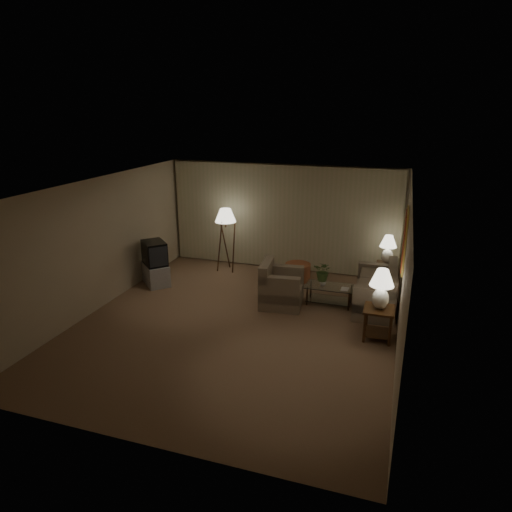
# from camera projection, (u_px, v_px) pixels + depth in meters

# --- Properties ---
(ground) EXTENTS (7.00, 7.00, 0.00)m
(ground) POSITION_uv_depth(u_px,v_px,m) (237.00, 324.00, 8.92)
(ground) COLOR #89604C
(ground) RESTS_ON ground
(room_shell) EXTENTS (6.04, 7.02, 2.72)m
(room_shell) POSITION_uv_depth(u_px,v_px,m) (261.00, 219.00, 9.72)
(room_shell) COLOR beige
(room_shell) RESTS_ON ground
(sofa) EXTENTS (1.69, 0.92, 0.73)m
(sofa) POSITION_uv_depth(u_px,v_px,m) (375.00, 292.00, 9.51)
(sofa) COLOR gray
(sofa) RESTS_ON ground
(armchair) EXTENTS (1.09, 1.05, 0.76)m
(armchair) POSITION_uv_depth(u_px,v_px,m) (282.00, 288.00, 9.66)
(armchair) COLOR gray
(armchair) RESTS_ON ground
(side_table_near) EXTENTS (0.54, 0.54, 0.60)m
(side_table_near) POSITION_uv_depth(u_px,v_px,m) (379.00, 318.00, 8.24)
(side_table_near) COLOR #331C0E
(side_table_near) RESTS_ON ground
(side_table_far) EXTENTS (0.46, 0.38, 0.60)m
(side_table_far) POSITION_uv_depth(u_px,v_px,m) (386.00, 271.00, 10.59)
(side_table_far) COLOR #331C0E
(side_table_far) RESTS_ON ground
(table_lamp_near) EXTENTS (0.43, 0.43, 0.75)m
(table_lamp_near) POSITION_uv_depth(u_px,v_px,m) (382.00, 286.00, 8.04)
(table_lamp_near) COLOR white
(table_lamp_near) RESTS_ON side_table_near
(table_lamp_far) EXTENTS (0.38, 0.38, 0.66)m
(table_lamp_far) POSITION_uv_depth(u_px,v_px,m) (388.00, 247.00, 10.40)
(table_lamp_far) COLOR white
(table_lamp_far) RESTS_ON side_table_far
(coffee_table) EXTENTS (1.02, 0.56, 0.41)m
(coffee_table) POSITION_uv_depth(u_px,v_px,m) (329.00, 292.00, 9.73)
(coffee_table) COLOR silver
(coffee_table) RESTS_ON ground
(tv_cabinet) EXTENTS (1.25, 1.25, 0.50)m
(tv_cabinet) POSITION_uv_depth(u_px,v_px,m) (156.00, 274.00, 10.83)
(tv_cabinet) COLOR #B3B4B6
(tv_cabinet) RESTS_ON ground
(crt_tv) EXTENTS (1.11, 1.11, 0.55)m
(crt_tv) POSITION_uv_depth(u_px,v_px,m) (154.00, 253.00, 10.67)
(crt_tv) COLOR black
(crt_tv) RESTS_ON tv_cabinet
(floor_lamp) EXTENTS (0.53, 0.53, 1.63)m
(floor_lamp) POSITION_uv_depth(u_px,v_px,m) (226.00, 239.00, 11.54)
(floor_lamp) COLOR #331C0E
(floor_lamp) RESTS_ON ground
(ottoman) EXTENTS (0.79, 0.79, 0.41)m
(ottoman) POSITION_uv_depth(u_px,v_px,m) (298.00, 272.00, 11.10)
(ottoman) COLOR #9C5134
(ottoman) RESTS_ON ground
(vase) EXTENTS (0.17, 0.17, 0.15)m
(vase) POSITION_uv_depth(u_px,v_px,m) (323.00, 282.00, 9.70)
(vase) COLOR silver
(vase) RESTS_ON coffee_table
(flowers) EXTENTS (0.46, 0.42, 0.43)m
(flowers) POSITION_uv_depth(u_px,v_px,m) (324.00, 269.00, 9.61)
(flowers) COLOR #47682E
(flowers) RESTS_ON vase
(book) EXTENTS (0.17, 0.22, 0.02)m
(book) POSITION_uv_depth(u_px,v_px,m) (341.00, 289.00, 9.52)
(book) COLOR olive
(book) RESTS_ON coffee_table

